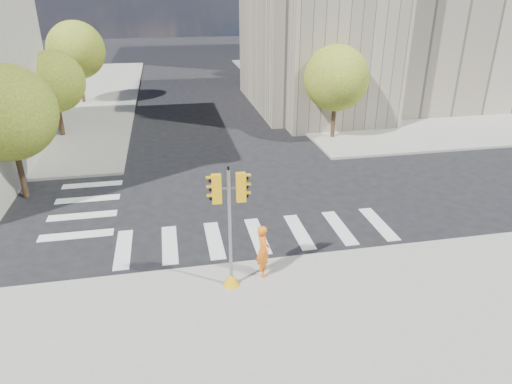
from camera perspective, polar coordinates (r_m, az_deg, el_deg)
ground at (r=20.77m, az=-0.64°, el=-2.78°), size 160.00×160.00×0.00m
sidewalk_far_right at (r=50.85m, az=16.78°, el=12.70°), size 28.00×40.00×0.15m
civic_building at (r=41.90m, az=16.78°, el=20.39°), size 26.00×16.00×19.39m
tree_lw_near at (r=23.88m, az=-28.63°, el=8.66°), size 4.40×4.40×6.41m
tree_lw_mid at (r=33.44m, az=-23.96°, el=12.50°), size 4.00×4.00×5.77m
tree_lw_far at (r=43.06m, az=-21.57°, el=16.17°), size 4.80×4.80×6.95m
tree_re_near at (r=30.68m, az=10.01°, el=13.82°), size 4.20×4.20×6.16m
tree_re_mid at (r=41.93m, az=4.07°, el=17.28°), size 4.60×4.60×6.66m
tree_re_far at (r=53.59m, az=0.57°, el=18.35°), size 4.00×4.00×5.88m
lamp_near at (r=34.47m, az=8.48°, el=15.94°), size 0.35×0.18×8.11m
lamp_far at (r=47.80m, az=2.73°, el=18.45°), size 0.35×0.18×8.11m
traffic_signal at (r=14.93m, az=-3.25°, el=-5.83°), size 1.07×0.56×4.33m
photographer at (r=15.92m, az=0.88°, el=-7.31°), size 0.55×0.76×1.92m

